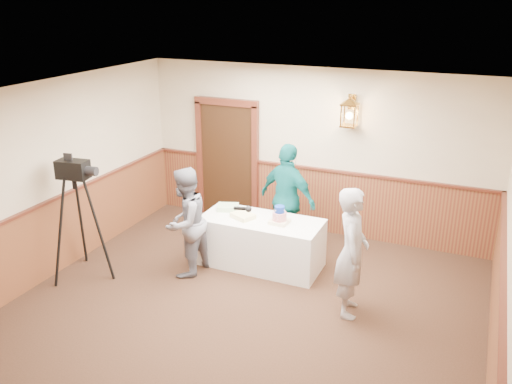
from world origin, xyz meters
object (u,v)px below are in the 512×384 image
at_px(tiered_cake, 279,217).
at_px(baker, 352,252).
at_px(sheet_cake_green, 228,207).
at_px(interviewer, 185,222).
at_px(display_table, 261,242).
at_px(sheet_cake_yellow, 243,216).
at_px(tv_camera_rig, 80,226).
at_px(assistant_p, 288,199).

xyz_separation_m(tiered_cake, baker, (1.25, -0.71, 0.00)).
height_order(sheet_cake_green, interviewer, interviewer).
bearing_deg(tiered_cake, sheet_cake_green, 169.39).
bearing_deg(interviewer, display_table, 131.18).
bearing_deg(display_table, baker, -25.58).
xyz_separation_m(sheet_cake_yellow, tv_camera_rig, (-1.97, -1.27, 0.01)).
height_order(display_table, tv_camera_rig, tv_camera_rig).
bearing_deg(display_table, sheet_cake_yellow, -168.47).
bearing_deg(sheet_cake_green, tv_camera_rig, -137.65).
height_order(baker, tv_camera_rig, tv_camera_rig).
relative_size(tiered_cake, tv_camera_rig, 0.16).
distance_m(tiered_cake, baker, 1.44).
relative_size(interviewer, baker, 0.95).
distance_m(sheet_cake_yellow, sheet_cake_green, 0.41).
distance_m(display_table, sheet_cake_green, 0.76).
bearing_deg(assistant_p, tiered_cake, 118.98).
relative_size(sheet_cake_yellow, sheet_cake_green, 1.01).
bearing_deg(tv_camera_rig, baker, 0.54).
xyz_separation_m(tiered_cake, assistant_p, (-0.11, 0.64, 0.03)).
height_order(display_table, tiered_cake, tiered_cake).
distance_m(tiered_cake, tv_camera_rig, 2.86).
bearing_deg(sheet_cake_green, display_table, -13.48).
bearing_deg(tv_camera_rig, sheet_cake_yellow, 24.49).
bearing_deg(tiered_cake, sheet_cake_yellow, -176.59).
height_order(baker, assistant_p, assistant_p).
distance_m(sheet_cake_yellow, baker, 1.94).
bearing_deg(interviewer, sheet_cake_yellow, 138.98).
distance_m(interviewer, assistant_p, 1.68).
relative_size(sheet_cake_yellow, tv_camera_rig, 0.18).
xyz_separation_m(display_table, sheet_cake_green, (-0.63, 0.15, 0.41)).
distance_m(interviewer, baker, 2.44).
distance_m(sheet_cake_green, interviewer, 0.86).
bearing_deg(sheet_cake_green, assistant_p, 30.22).
distance_m(sheet_cake_yellow, assistant_p, 0.82).
bearing_deg(baker, assistant_p, 31.33).
xyz_separation_m(sheet_cake_green, assistant_p, (0.81, 0.47, 0.10)).
xyz_separation_m(sheet_cake_green, tv_camera_rig, (-1.62, -1.48, 0.00)).
bearing_deg(tiered_cake, interviewer, -151.71).
bearing_deg(tv_camera_rig, display_table, 22.25).
bearing_deg(sheet_cake_green, tiered_cake, -10.61).
height_order(sheet_cake_green, baker, baker).
relative_size(tiered_cake, assistant_p, 0.16).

